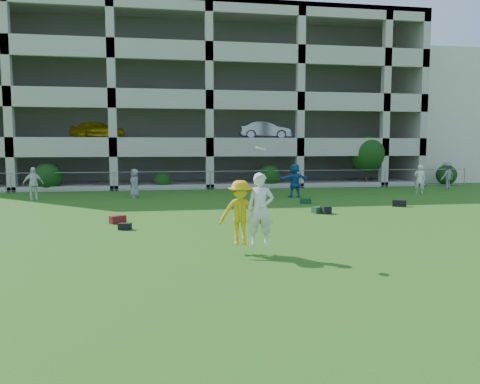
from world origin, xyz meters
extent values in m
plane|color=#235114|center=(0.00, 0.00, 0.00)|extent=(100.00, 100.00, 0.00)
cube|color=beige|center=(23.00, 28.00, 5.00)|extent=(16.00, 14.00, 10.00)
imported|color=white|center=(-9.62, 14.64, 0.85)|extent=(1.07, 0.78, 1.69)
imported|color=gray|center=(-4.51, 14.88, 0.77)|extent=(0.74, 0.88, 1.55)
imported|color=#215597|center=(4.03, 13.55, 0.92)|extent=(1.73, 0.61, 1.85)
imported|color=white|center=(11.60, 13.95, 0.85)|extent=(0.74, 0.68, 1.70)
imported|color=slate|center=(15.06, 16.57, 0.89)|extent=(1.31, 1.06, 1.77)
cube|color=#530E16|center=(-4.66, 6.36, 0.14)|extent=(0.63, 0.54, 0.28)
cube|color=black|center=(-4.30, 4.99, 0.11)|extent=(0.45, 0.34, 0.22)
cube|color=#133417|center=(3.35, 7.66, 0.13)|extent=(0.59, 0.50, 0.26)
cube|color=black|center=(3.59, 7.41, 0.15)|extent=(0.40, 0.40, 0.30)
cube|color=black|center=(7.72, 9.02, 0.15)|extent=(0.67, 0.57, 0.30)
cube|color=#13341A|center=(3.78, 10.78, 0.12)|extent=(0.58, 0.51, 0.25)
imported|color=gold|center=(-1.09, 0.89, 1.09)|extent=(1.11, 0.69, 1.65)
imported|color=silver|center=(-0.58, 0.80, 1.16)|extent=(0.76, 0.57, 1.89)
cylinder|color=white|center=(-0.61, 0.64, 2.72)|extent=(0.27, 0.27, 0.10)
cube|color=#9E998C|center=(0.00, 32.75, 6.00)|extent=(30.00, 0.50, 12.00)
cube|color=#9E998C|center=(14.75, 26.00, 6.00)|extent=(0.50, 14.00, 12.00)
cube|color=#9E998C|center=(0.00, 26.00, 11.85)|extent=(30.00, 14.00, 0.30)
cube|color=#9E998C|center=(0.00, 26.00, 0.15)|extent=(30.00, 14.00, 0.30)
cube|color=#9E998C|center=(0.00, 26.00, 3.15)|extent=(30.00, 14.00, 0.30)
cube|color=#9E998C|center=(0.00, 26.00, 6.15)|extent=(30.00, 14.00, 0.30)
cube|color=#9E998C|center=(0.00, 26.00, 9.15)|extent=(30.00, 14.00, 0.30)
cube|color=#9E998C|center=(0.00, 19.15, 2.55)|extent=(30.00, 0.30, 0.90)
cube|color=#9E998C|center=(0.00, 19.15, 5.55)|extent=(30.00, 0.30, 0.90)
cube|color=#9E998C|center=(0.00, 19.15, 8.55)|extent=(30.00, 0.30, 0.90)
cube|color=#9E998C|center=(0.00, 19.15, 11.55)|extent=(30.00, 0.30, 0.90)
cube|color=#9E998C|center=(-12.00, 19.25, 6.00)|extent=(0.50, 0.50, 12.00)
cube|color=#9E998C|center=(-6.00, 19.25, 6.00)|extent=(0.50, 0.50, 12.00)
cube|color=#9E998C|center=(0.00, 19.25, 6.00)|extent=(0.50, 0.50, 12.00)
cube|color=#9E998C|center=(6.00, 19.25, 6.00)|extent=(0.50, 0.50, 12.00)
cube|color=#9E998C|center=(12.00, 19.25, 6.00)|extent=(0.50, 0.50, 12.00)
cube|color=#605E59|center=(0.00, 28.00, 6.00)|extent=(29.00, 9.00, 11.60)
imported|color=yellow|center=(-7.44, 24.00, 3.96)|extent=(3.88, 1.57, 1.32)
imported|color=#B9BBC1|center=(4.64, 24.00, 3.96)|extent=(4.09, 1.67, 1.32)
cylinder|color=gray|center=(-12.00, 19.00, 0.60)|extent=(0.06, 0.06, 1.20)
cylinder|color=gray|center=(-6.00, 19.00, 0.60)|extent=(0.06, 0.06, 1.20)
cylinder|color=gray|center=(0.00, 19.00, 0.60)|extent=(0.06, 0.06, 1.20)
cylinder|color=gray|center=(6.00, 19.00, 0.60)|extent=(0.06, 0.06, 1.20)
cylinder|color=gray|center=(12.00, 19.00, 0.60)|extent=(0.06, 0.06, 1.20)
cylinder|color=gray|center=(18.00, 19.00, 0.60)|extent=(0.06, 0.06, 1.20)
cylinder|color=gray|center=(0.00, 19.00, 1.15)|extent=(36.00, 0.04, 0.04)
cylinder|color=gray|center=(0.00, 19.00, 0.08)|extent=(36.00, 0.04, 0.04)
sphere|color=#163D11|center=(-10.00, 19.60, 0.88)|extent=(1.76, 1.76, 1.76)
sphere|color=#163D11|center=(-3.00, 19.60, 0.55)|extent=(1.10, 1.10, 1.10)
sphere|color=#163D11|center=(4.00, 19.60, 0.77)|extent=(1.54, 1.54, 1.54)
cylinder|color=#382314|center=(11.00, 19.80, 0.98)|extent=(0.16, 0.16, 1.96)
sphere|color=#163D11|center=(11.00, 19.80, 2.24)|extent=(2.52, 2.52, 2.52)
sphere|color=#163D11|center=(17.00, 19.60, 0.72)|extent=(1.43, 1.43, 1.43)
camera|label=1|loc=(-3.06, -10.81, 2.79)|focal=35.00mm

